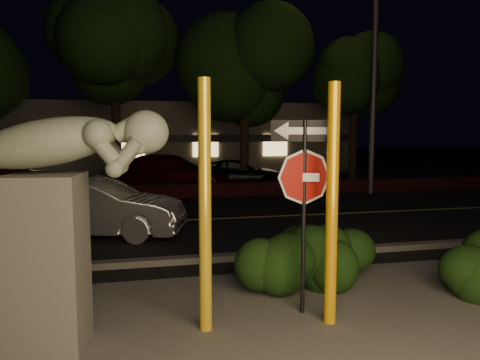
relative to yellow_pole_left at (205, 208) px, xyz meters
name	(u,v)px	position (x,y,z in m)	size (l,w,h in m)	color
ground	(191,203)	(1.04, 10.10, -1.53)	(90.00, 90.00, 0.00)	black
patio	(313,355)	(1.04, -0.90, -1.52)	(14.00, 6.00, 0.02)	#4C4944
road	(204,220)	(1.04, 7.10, -1.53)	(80.00, 8.00, 0.01)	black
lane_marking	(204,219)	(1.04, 7.10, -1.52)	(80.00, 0.12, 0.01)	#BBAD4B
curb	(236,257)	(1.04, 3.00, -1.47)	(80.00, 0.25, 0.12)	#4C4944
brick_wall	(187,191)	(1.04, 11.40, -1.28)	(40.00, 0.35, 0.50)	#451617
parking_lot	(174,181)	(1.04, 17.10, -1.53)	(40.00, 12.00, 0.01)	black
building	(163,137)	(1.04, 25.09, 0.47)	(22.00, 10.20, 4.00)	#6D6657
tree_far_b	(114,35)	(-1.46, 13.30, 4.52)	(5.20, 5.20, 8.41)	black
tree_far_c	(244,49)	(3.54, 12.90, 4.13)	(4.80, 4.80, 7.84)	black
tree_far_d	(355,61)	(8.54, 13.40, 3.88)	(4.40, 4.40, 7.42)	black
yellow_pole_left	(205,208)	(0.00, 0.00, 0.00)	(0.15, 0.15, 3.07)	yellow
yellow_pole_right	(332,206)	(1.57, -0.14, -0.01)	(0.15, 0.15, 3.04)	#FBAA0C
signpost	(304,178)	(1.35, 0.25, 0.31)	(0.83, 0.32, 2.59)	black
sculpture	(49,206)	(-1.72, -0.21, 0.11)	(2.51, 0.93, 2.67)	#4C4944
hedge_center	(286,255)	(1.42, 1.19, -0.97)	(2.16, 1.01, 1.12)	black
hedge_right	(343,251)	(2.44, 1.34, -1.02)	(1.57, 0.84, 1.03)	black
streetlight	(371,34)	(7.95, 10.95, 4.50)	(1.48, 0.68, 10.15)	#4F4F54
silver_sedan	(93,208)	(-1.76, 5.64, -0.85)	(1.44, 4.13, 1.36)	#B9BABE
parked_car_darkred	(172,173)	(0.67, 13.51, -0.80)	(2.06, 5.06, 1.47)	#3E070B
parked_car_dark	(237,175)	(3.35, 13.42, -0.92)	(2.04, 4.43, 1.23)	black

